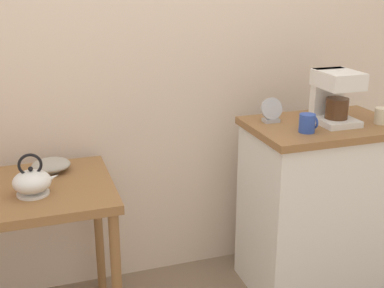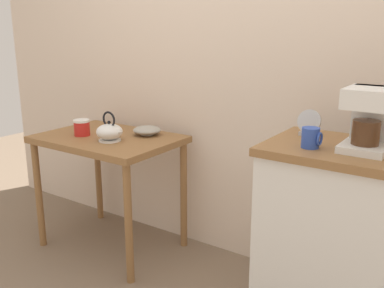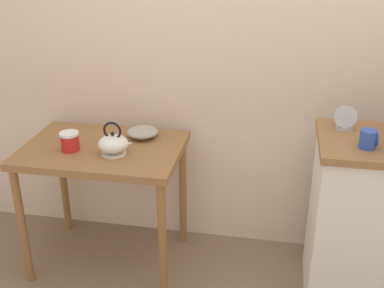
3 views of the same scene
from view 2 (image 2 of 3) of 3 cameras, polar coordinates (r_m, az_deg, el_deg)
The scene contains 10 objects.
ground_plane at distance 2.62m, azimuth 0.63°, elevation -17.38°, with size 8.00×8.00×0.00m, color #7A6651.
back_wall at distance 2.56m, azimuth 8.53°, elevation 14.77°, with size 4.40×0.10×2.80m, color beige.
wooden_table at distance 2.80m, azimuth -10.78°, elevation -0.94°, with size 0.86×0.60×0.75m.
kitchen_counter at distance 2.12m, azimuth 19.39°, elevation -12.38°, with size 0.74×0.50×0.91m.
bowl_stoneware at distance 2.76m, azimuth -5.88°, elevation 1.80°, with size 0.18×0.18×0.06m.
teakettle at distance 2.64m, azimuth -10.67°, elevation 1.58°, with size 0.19×0.16×0.18m.
canister_enamel at distance 2.82m, azimuth -14.15°, elevation 2.10°, with size 0.10×0.10×0.10m.
coffee_maker at distance 1.92m, azimuth 22.09°, elevation 3.37°, with size 0.18×0.22×0.26m.
mug_blue at distance 1.90m, azimuth 15.24°, elevation 0.78°, with size 0.08×0.07×0.09m.
table_clock at distance 2.11m, azimuth 15.00°, elevation 2.51°, with size 0.11×0.06×0.12m.
Camera 2 is at (1.22, -1.84, 1.40)m, focal length 40.95 mm.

